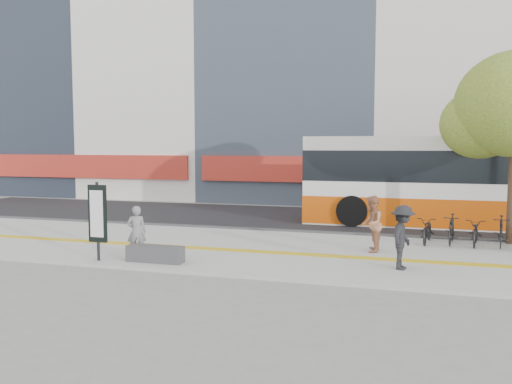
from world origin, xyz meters
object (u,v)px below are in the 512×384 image
(seated_woman, at_px, (137,232))
(bench, at_px, (155,254))
(pedestrian_tan, at_px, (372,224))
(pedestrian_dark, at_px, (403,237))
(bus, at_px, (476,184))
(signboard, at_px, (97,215))

(seated_woman, bearing_deg, bench, 128.88)
(pedestrian_tan, relative_size, pedestrian_dark, 1.02)
(bus, xyz_separation_m, pedestrian_dark, (-2.53, -8.61, -0.83))
(pedestrian_dark, bearing_deg, bench, 109.83)
(signboard, relative_size, pedestrian_dark, 1.31)
(bench, relative_size, seated_woman, 1.07)
(signboard, height_order, pedestrian_tan, signboard)
(signboard, bearing_deg, pedestrian_dark, 9.72)
(signboard, bearing_deg, bench, 10.81)
(pedestrian_tan, bearing_deg, bench, -60.39)
(bus, bearing_deg, bench, -133.07)
(bench, xyz_separation_m, signboard, (-1.60, -0.31, 1.06))
(signboard, bearing_deg, pedestrian_tan, 25.93)
(pedestrian_dark, bearing_deg, pedestrian_tan, 35.28)
(bus, bearing_deg, pedestrian_tan, -118.22)
(signboard, xyz_separation_m, seated_woman, (0.80, 0.71, -0.54))
(bus, height_order, pedestrian_dark, bus)
(pedestrian_tan, bearing_deg, pedestrian_dark, 24.79)
(seated_woman, bearing_deg, pedestrian_tan, 179.39)
(bus, bearing_deg, pedestrian_dark, -106.35)
(bench, relative_size, signboard, 0.73)
(bench, xyz_separation_m, bus, (9.07, 9.70, 1.44))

